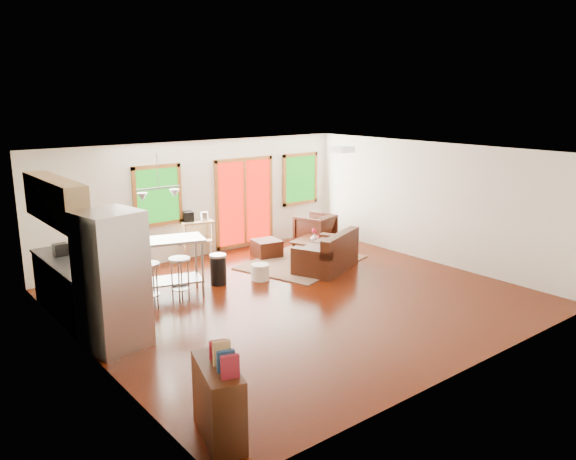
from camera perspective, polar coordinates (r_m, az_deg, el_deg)
floor at (r=10.21m, az=1.05°, el=-6.93°), size 7.50×7.00×0.02m
ceiling at (r=9.61m, az=1.12°, el=7.87°), size 7.50×7.00×0.02m
back_wall at (r=12.68m, az=-9.06°, el=3.10°), size 7.50×0.02×2.60m
left_wall at (r=8.06m, az=-20.07°, el=-3.58°), size 0.02×7.00×2.60m
right_wall at (r=12.51m, az=14.52°, el=2.70°), size 0.02×7.00×2.60m
front_wall at (r=7.56m, az=18.31°, el=-4.56°), size 7.50×0.02×2.60m
window_left at (r=12.15m, az=-13.09°, el=3.42°), size 1.10×0.05×1.30m
french_doors at (r=13.29m, az=-4.42°, el=2.83°), size 1.60×0.05×2.10m
window_right at (r=14.23m, az=1.25°, el=5.21°), size 1.10×0.05×1.30m
rug at (r=12.26m, az=1.45°, el=-3.28°), size 2.93×2.55×0.02m
loveseat at (r=11.74m, az=4.04°, el=-2.52°), size 1.72×1.37×0.81m
coffee_table at (r=12.78m, az=2.25°, el=-1.15°), size 1.08×0.87×0.37m
armchair at (r=13.65m, az=2.76°, el=0.21°), size 0.99×0.96×0.83m
ottoman at (r=12.70m, az=-2.19°, el=-1.86°), size 0.66×0.66×0.38m
pouf at (r=11.12m, az=-2.84°, el=-4.29°), size 0.42×0.42×0.32m
vase at (r=12.43m, az=2.67°, el=-0.69°), size 0.21×0.22×0.29m
book at (r=12.61m, az=2.75°, el=-0.23°), size 0.24×0.06×0.32m
cabinets at (r=9.80m, az=-21.59°, el=-3.01°), size 0.64×2.24×2.30m
refrigerator at (r=8.35m, az=-17.36°, el=-4.91°), size 0.93×0.91×2.01m
island at (r=10.30m, az=-13.17°, el=-2.77°), size 1.80×1.12×1.06m
cup at (r=10.13m, az=-10.85°, el=-1.25°), size 0.16×0.15×0.13m
bar_stool_a at (r=9.82m, az=-13.96°, el=-4.43°), size 0.43×0.43×0.80m
bar_stool_b at (r=10.03m, az=-10.94°, el=-3.92°), size 0.43×0.43×0.80m
trash_can at (r=10.90m, az=-7.10°, el=-3.97°), size 0.40×0.40×0.59m
kitchen_cart at (r=12.55m, az=-9.37°, el=0.39°), size 0.80×0.62×1.09m
bookshelf at (r=6.22m, az=-7.06°, el=-16.76°), size 0.61×0.99×1.09m
ceiling_flush at (r=11.13m, az=5.56°, el=8.17°), size 0.35×0.35×0.12m
pendant_light at (r=9.95m, az=-13.00°, el=3.58°), size 0.80×0.18×0.79m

